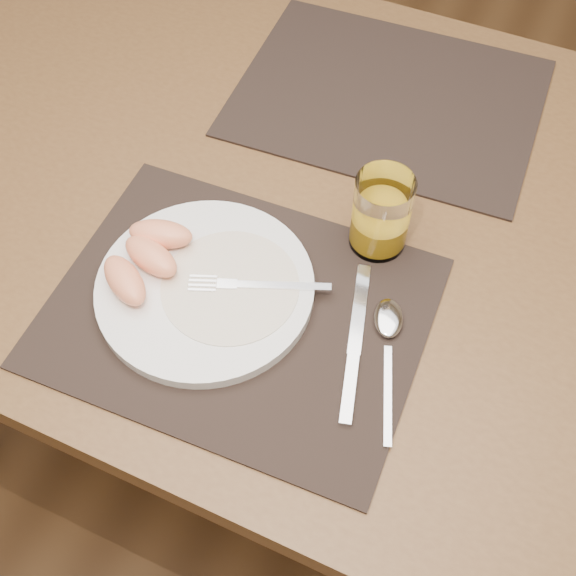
# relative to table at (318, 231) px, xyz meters

# --- Properties ---
(ground) EXTENTS (5.00, 5.00, 0.00)m
(ground) POSITION_rel_table_xyz_m (0.00, 0.00, -0.67)
(ground) COLOR #54371C
(ground) RESTS_ON ground
(table) EXTENTS (1.40, 0.90, 0.75)m
(table) POSITION_rel_table_xyz_m (0.00, 0.00, 0.00)
(table) COLOR brown
(table) RESTS_ON ground
(placemat_near) EXTENTS (0.46, 0.37, 0.00)m
(placemat_near) POSITION_rel_table_xyz_m (-0.02, -0.22, 0.09)
(placemat_near) COLOR black
(placemat_near) RESTS_ON table
(placemat_far) EXTENTS (0.47, 0.37, 0.00)m
(placemat_far) POSITION_rel_table_xyz_m (0.02, 0.22, 0.09)
(placemat_far) COLOR black
(placemat_far) RESTS_ON table
(plate) EXTENTS (0.27, 0.27, 0.02)m
(plate) POSITION_rel_table_xyz_m (-0.07, -0.21, 0.10)
(plate) COLOR white
(plate) RESTS_ON placemat_near
(plate_dressing) EXTENTS (0.17, 0.17, 0.00)m
(plate_dressing) POSITION_rel_table_xyz_m (-0.04, -0.20, 0.10)
(plate_dressing) COLOR white
(plate_dressing) RESTS_ON plate
(fork) EXTENTS (0.17, 0.08, 0.00)m
(fork) POSITION_rel_table_xyz_m (-0.02, -0.19, 0.11)
(fork) COLOR silver
(fork) RESTS_ON plate
(knife) EXTENTS (0.07, 0.22, 0.01)m
(knife) POSITION_rel_table_xyz_m (0.13, -0.22, 0.09)
(knife) COLOR silver
(knife) RESTS_ON placemat_near
(spoon) EXTENTS (0.09, 0.19, 0.01)m
(spoon) POSITION_rel_table_xyz_m (0.16, -0.17, 0.09)
(spoon) COLOR silver
(spoon) RESTS_ON placemat_near
(juice_glass) EXTENTS (0.07, 0.07, 0.11)m
(juice_glass) POSITION_rel_table_xyz_m (0.10, -0.05, 0.14)
(juice_glass) COLOR white
(juice_glass) RESTS_ON placemat_near
(grapefruit_wedges) EXTENTS (0.10, 0.15, 0.03)m
(grapefruit_wedges) POSITION_rel_table_xyz_m (-0.14, -0.21, 0.12)
(grapefruit_wedges) COLOR #FF9968
(grapefruit_wedges) RESTS_ON plate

